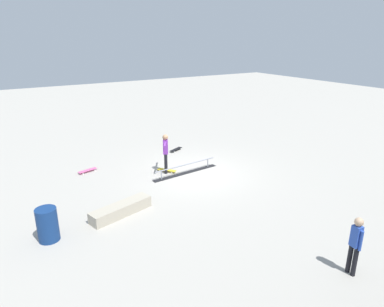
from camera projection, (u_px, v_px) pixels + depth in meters
ground_plane at (194, 173)px, 14.13m from camera, size 60.00×60.00×0.00m
grind_rail at (186, 169)px, 14.08m from camera, size 3.08×0.49×0.39m
skate_ledge at (121, 209)px, 10.79m from camera, size 2.13×1.01×0.36m
skater_main at (166, 151)px, 13.86m from camera, size 0.74×1.17×1.64m
skateboard_main at (167, 170)px, 14.25m from camera, size 0.65×0.75×0.09m
bystander_blue_shirt at (355, 243)px, 7.89m from camera, size 0.20×0.34×1.49m
loose_skateboard_black at (176, 149)px, 16.85m from camera, size 0.81×0.52×0.09m
loose_skateboard_pink at (88, 170)px, 14.21m from camera, size 0.82×0.41×0.09m
trash_bin at (48, 225)px, 9.35m from camera, size 0.57×0.57×0.96m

